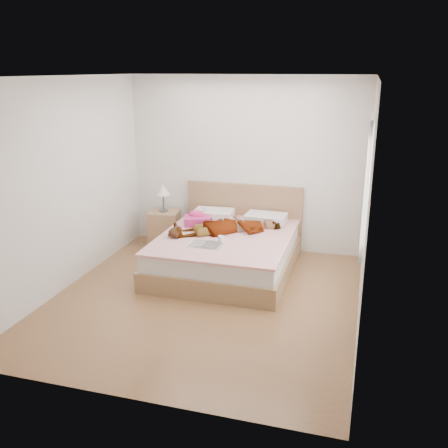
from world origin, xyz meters
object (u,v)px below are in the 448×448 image
object	(u,v)px
phone	(204,209)
coffee_mug	(221,239)
magazine	(205,245)
woman	(230,224)
nightstand	(164,226)
towel	(197,219)
bed	(228,249)
plush_toy	(175,232)

from	to	relation	value
phone	coffee_mug	xyz separation A→B (m)	(0.52, -0.90, -0.12)
magazine	woman	bearing A→B (deg)	77.90
nightstand	coffee_mug	bearing A→B (deg)	-39.44
towel	magazine	world-z (taller)	towel
coffee_mug	woman	bearing A→B (deg)	92.61
bed	plush_toy	world-z (taller)	bed
phone	towel	bearing A→B (deg)	-129.10
magazine	nightstand	xyz separation A→B (m)	(-1.06, 1.17, -0.19)
towel	coffee_mug	distance (m)	0.87
phone	woman	bearing A→B (deg)	-68.48
bed	plush_toy	bearing A→B (deg)	-151.14
phone	plush_toy	xyz separation A→B (m)	(-0.13, -0.86, -0.09)
bed	coffee_mug	size ratio (longest dim) A/B	17.21
woman	bed	world-z (taller)	bed
magazine	nightstand	bearing A→B (deg)	132.21
bed	coffee_mug	xyz separation A→B (m)	(0.02, -0.38, 0.28)
bed	plush_toy	distance (m)	0.79
woman	towel	xyz separation A→B (m)	(-0.54, 0.17, -0.03)
bed	magazine	bearing A→B (deg)	-104.93
towel	plush_toy	distance (m)	0.64
bed	towel	size ratio (longest dim) A/B	4.56
coffee_mug	towel	bearing A→B (deg)	130.18
plush_toy	bed	bearing A→B (deg)	28.86
woman	plush_toy	bearing A→B (deg)	-83.51
bed	nightstand	distance (m)	1.36
woman	bed	size ratio (longest dim) A/B	0.74
coffee_mug	plush_toy	world-z (taller)	plush_toy
plush_toy	nightstand	xyz separation A→B (m)	(-0.58, 0.98, -0.26)
woman	magazine	world-z (taller)	woman
plush_toy	towel	bearing A→B (deg)	81.60
towel	magazine	distance (m)	0.92
magazine	plush_toy	bearing A→B (deg)	158.26
magazine	towel	bearing A→B (deg)	115.63
towel	nightstand	size ratio (longest dim) A/B	0.46
coffee_mug	nightstand	distance (m)	1.61
coffee_mug	plush_toy	distance (m)	0.66
bed	magazine	xyz separation A→B (m)	(-0.15, -0.55, 0.24)
magazine	bed	bearing A→B (deg)	75.07
plush_toy	nightstand	bearing A→B (deg)	120.44
phone	coffee_mug	bearing A→B (deg)	-89.58
towel	plush_toy	bearing A→B (deg)	-98.40
bed	woman	bearing A→B (deg)	92.06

